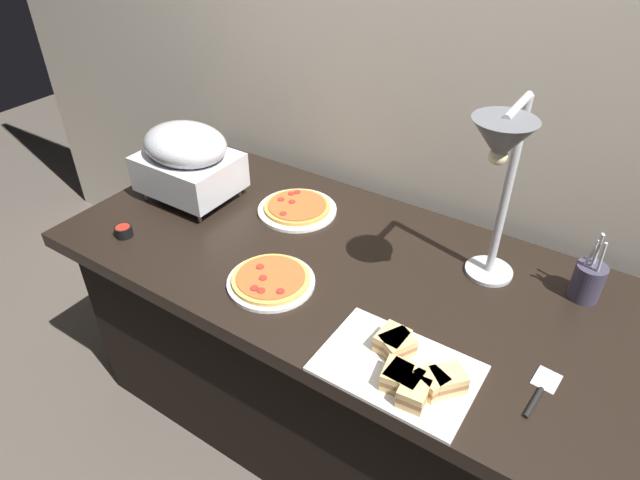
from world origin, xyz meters
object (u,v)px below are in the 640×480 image
object	(u,v)px
pizza_plate_front	(271,280)
pizza_plate_center	(297,208)
utensil_holder	(588,281)
sauce_cup_near	(124,231)
sandwich_platter	(405,369)
chafing_dish	(187,159)
serving_spatula	(540,390)
heat_lamp	(501,159)

from	to	relation	value
pizza_plate_front	pizza_plate_center	bearing A→B (deg)	114.38
pizza_plate_front	utensil_holder	distance (m)	0.89
pizza_plate_front	sauce_cup_near	xyz separation A→B (m)	(-0.55, -0.07, 0.01)
sandwich_platter	utensil_holder	world-z (taller)	utensil_holder
chafing_dish	serving_spatula	distance (m)	1.32
pizza_plate_front	sandwich_platter	world-z (taller)	sandwich_platter
pizza_plate_center	sandwich_platter	bearing A→B (deg)	-35.46
pizza_plate_center	utensil_holder	world-z (taller)	utensil_holder
heat_lamp	utensil_holder	distance (m)	0.49
pizza_plate_front	sandwich_platter	xyz separation A→B (m)	(0.48, -0.09, 0.01)
serving_spatula	sauce_cup_near	bearing A→B (deg)	-175.20
chafing_dish	pizza_plate_center	size ratio (longest dim) A/B	1.20
heat_lamp	serving_spatula	size ratio (longest dim) A/B	3.26
pizza_plate_front	utensil_holder	size ratio (longest dim) A/B	1.15
chafing_dish	pizza_plate_front	size ratio (longest dim) A/B	1.29
chafing_dish	pizza_plate_front	xyz separation A→B (m)	(0.54, -0.23, -0.14)
sandwich_platter	chafing_dish	bearing A→B (deg)	162.14
chafing_dish	pizza_plate_center	world-z (taller)	chafing_dish
pizza_plate_front	utensil_holder	bearing A→B (deg)	29.81
heat_lamp	pizza_plate_center	bearing A→B (deg)	171.29
sandwich_platter	heat_lamp	bearing A→B (deg)	84.58
heat_lamp	pizza_plate_center	xyz separation A→B (m)	(-0.68, 0.10, -0.43)
sauce_cup_near	serving_spatula	size ratio (longest dim) A/B	0.33
chafing_dish	utensil_holder	distance (m)	1.33
pizza_plate_front	sauce_cup_near	size ratio (longest dim) A/B	4.55
pizza_plate_center	sauce_cup_near	world-z (taller)	sauce_cup_near
pizza_plate_front	utensil_holder	world-z (taller)	utensil_holder
sauce_cup_near	serving_spatula	xyz separation A→B (m)	(1.31, 0.11, -0.02)
chafing_dish	sauce_cup_near	bearing A→B (deg)	-92.38
sandwich_platter	sauce_cup_near	xyz separation A→B (m)	(-1.03, 0.02, -0.00)
sandwich_platter	serving_spatula	size ratio (longest dim) A/B	2.20
heat_lamp	sauce_cup_near	distance (m)	1.19
pizza_plate_center	serving_spatula	xyz separation A→B (m)	(0.93, -0.32, -0.01)
pizza_plate_center	utensil_holder	bearing A→B (deg)	4.80
pizza_plate_center	sauce_cup_near	size ratio (longest dim) A/B	4.87
pizza_plate_front	sandwich_platter	size ratio (longest dim) A/B	0.68
pizza_plate_front	heat_lamp	bearing A→B (deg)	26.87
heat_lamp	pizza_plate_front	bearing A→B (deg)	-153.13
sandwich_platter	sauce_cup_near	size ratio (longest dim) A/B	6.71
chafing_dish	utensil_holder	size ratio (longest dim) A/B	1.47
heat_lamp	pizza_plate_center	distance (m)	0.81
serving_spatula	chafing_dish	bearing A→B (deg)	171.52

